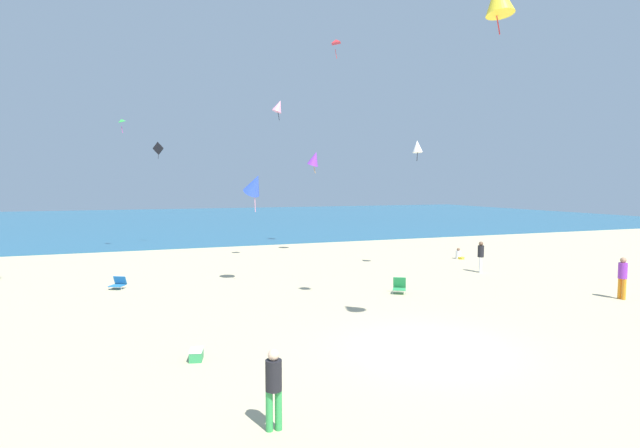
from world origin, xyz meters
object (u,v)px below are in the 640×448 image
kite_green (121,121)px  kite_purple (314,158)px  person_4 (459,255)px  kite_black (158,149)px  beach_chair_mid_beach (399,286)px  person_7 (274,384)px  kite_blue (255,184)px  kite_red (336,41)px  cooler_box (196,355)px  kite_white (417,146)px  beach_chair_far_left (118,283)px  person_0 (481,255)px  kite_pink (278,106)px  person_5 (623,275)px

kite_green → kite_purple: kite_green is taller
person_4 → kite_black: bearing=-139.6°
beach_chair_mid_beach → kite_black: (-8.61, 20.07, 6.87)m
person_4 → kite_green: 23.49m
person_7 → kite_green: (-3.01, 26.91, 7.89)m
kite_green → kite_blue: bearing=-67.8°
kite_red → cooler_box: bearing=-122.1°
kite_black → beach_chair_mid_beach: bearing=-66.8°
person_7 → kite_black: 30.08m
beach_chair_mid_beach → kite_white: 8.58m
person_7 → kite_blue: bearing=-6.9°
beach_chair_far_left → person_0: size_ratio=0.50×
kite_green → kite_blue: size_ratio=0.52×
beach_chair_mid_beach → beach_chair_far_left: (-11.07, 5.11, -0.07)m
beach_chair_mid_beach → cooler_box: bearing=-28.7°
person_4 → kite_purple: size_ratio=0.45×
kite_green → kite_purple: (11.76, -5.06, -2.52)m
person_0 → person_4: 4.71m
kite_pink → kite_blue: size_ratio=0.66×
kite_black → beach_chair_far_left: bearing=-99.3°
person_0 → kite_pink: (-8.95, 6.58, 8.06)m
person_0 → kite_purple: kite_purple is taller
beach_chair_mid_beach → person_0: bearing=145.3°
beach_chair_far_left → kite_white: (14.70, -0.48, 6.31)m
cooler_box → person_0: 17.27m
beach_chair_mid_beach → person_0: size_ratio=0.50×
person_7 → kite_blue: size_ratio=0.84×
beach_chair_far_left → kite_blue: 7.37m
kite_purple → kite_pink: size_ratio=1.24×
kite_red → kite_pink: (-5.07, -3.77, -5.08)m
kite_red → kite_pink: bearing=-143.4°
kite_pink → kite_red: bearing=36.6°
person_5 → kite_purple: size_ratio=1.11×
beach_chair_far_left → cooler_box: beach_chair_far_left is taller
person_7 → kite_green: size_ratio=1.61×
kite_pink → kite_black: kite_pink is taller
person_5 → kite_blue: kite_blue is taller
kite_purple → kite_red: (1.77, 0.66, 7.81)m
kite_black → kite_blue: (3.31, -16.47, -2.61)m
person_4 → beach_chair_mid_beach: bearing=-61.2°
cooler_box → kite_green: kite_green is taller
kite_red → kite_blue: bearing=-129.3°
beach_chair_mid_beach → person_5: (7.73, -4.07, 0.66)m
kite_black → kite_red: bearing=-31.7°
kite_purple → kite_black: size_ratio=1.21×
beach_chair_mid_beach → beach_chair_far_left: beach_chair_mid_beach is taller
kite_purple → kite_blue: (-6.06, -8.92, -1.69)m
kite_green → kite_black: kite_green is taller
kite_pink → kite_white: kite_pink is taller
cooler_box → kite_white: bearing=37.8°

